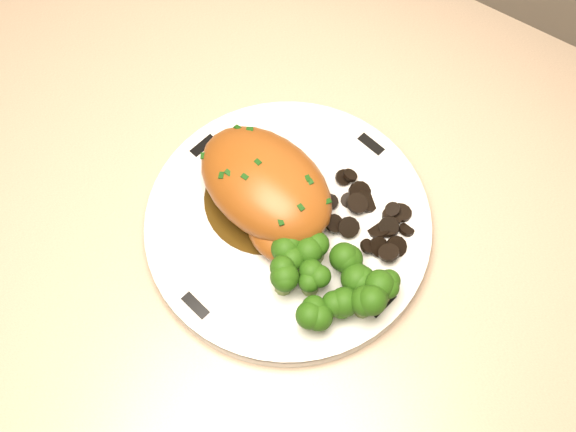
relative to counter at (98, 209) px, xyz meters
The scene contains 10 objects.
counter is the anchor object (origin of this frame).
plate 0.56m from the counter, ahead, with size 0.25×0.25×0.02m, color silver.
rim_accent_0 0.59m from the counter, 11.37° to the left, with size 0.03×0.01×0.00m, color black.
rim_accent_1 0.51m from the counter, ahead, with size 0.03×0.01×0.00m, color black.
rim_accent_2 0.57m from the counter, 21.28° to the right, with size 0.03×0.01×0.00m, color black.
rim_accent_3 0.65m from the counter, ahead, with size 0.03×0.01×0.00m, color black.
gravy_pool 0.55m from the counter, ahead, with size 0.11×0.11×0.00m, color #3B270A.
chicken_breast 0.58m from the counter, ahead, with size 0.15×0.12×0.05m.
mushroom_pile 0.61m from the counter, ahead, with size 0.08×0.06×0.02m.
broccoli_florets 0.63m from the counter, ahead, with size 0.10×0.08×0.03m.
Camera 1 is at (0.18, 1.41, 1.43)m, focal length 45.00 mm.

